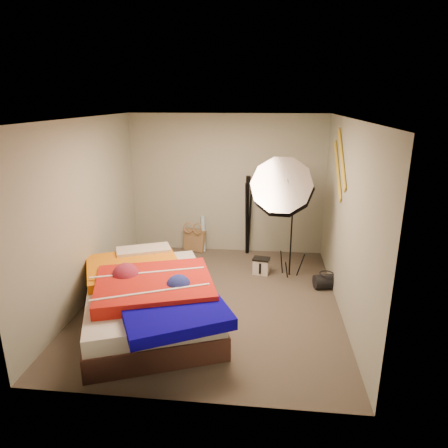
# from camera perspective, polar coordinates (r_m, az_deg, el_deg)

# --- Properties ---
(floor) EXTENTS (4.00, 4.00, 0.00)m
(floor) POSITION_cam_1_polar(r_m,az_deg,el_deg) (5.78, -1.65, -10.80)
(floor) COLOR brown
(floor) RESTS_ON ground
(ceiling) EXTENTS (4.00, 4.00, 0.00)m
(ceiling) POSITION_cam_1_polar(r_m,az_deg,el_deg) (5.09, -1.91, 14.82)
(ceiling) COLOR silver
(ceiling) RESTS_ON wall_back
(wall_back) EXTENTS (3.50, 0.00, 3.50)m
(wall_back) POSITION_cam_1_polar(r_m,az_deg,el_deg) (7.23, 0.40, 5.62)
(wall_back) COLOR #979C8C
(wall_back) RESTS_ON floor
(wall_front) EXTENTS (3.50, 0.00, 3.50)m
(wall_front) POSITION_cam_1_polar(r_m,az_deg,el_deg) (3.46, -6.35, -8.10)
(wall_front) COLOR #979C8C
(wall_front) RESTS_ON floor
(wall_left) EXTENTS (0.00, 4.00, 4.00)m
(wall_left) POSITION_cam_1_polar(r_m,az_deg,el_deg) (5.80, -19.17, 1.65)
(wall_left) COLOR #979C8C
(wall_left) RESTS_ON floor
(wall_right) EXTENTS (0.00, 4.00, 4.00)m
(wall_right) POSITION_cam_1_polar(r_m,az_deg,el_deg) (5.35, 17.12, 0.58)
(wall_right) COLOR #979C8C
(wall_right) RESTS_ON floor
(tote_bag) EXTENTS (0.44, 0.30, 0.42)m
(tote_bag) POSITION_cam_1_polar(r_m,az_deg,el_deg) (7.50, -4.19, -2.31)
(tote_bag) COLOR #9B7B51
(tote_bag) RESTS_ON floor
(wrapping_roll) EXTENTS (0.11, 0.20, 0.67)m
(wrapping_roll) POSITION_cam_1_polar(r_m,az_deg,el_deg) (7.43, -3.00, -1.42)
(wrapping_roll) COLOR #5A92CA
(wrapping_roll) RESTS_ON floor
(camera_case) EXTENTS (0.28, 0.22, 0.25)m
(camera_case) POSITION_cam_1_polar(r_m,az_deg,el_deg) (6.56, 5.33, -6.06)
(camera_case) COLOR beige
(camera_case) RESTS_ON floor
(duffel_bag) EXTENTS (0.39, 0.29, 0.22)m
(duffel_bag) POSITION_cam_1_polar(r_m,az_deg,el_deg) (6.25, 14.37, -7.95)
(duffel_bag) COLOR black
(duffel_bag) RESTS_ON floor
(wall_stripe_upper) EXTENTS (0.02, 0.91, 0.78)m
(wall_stripe_upper) POSITION_cam_1_polar(r_m,az_deg,el_deg) (5.78, 16.48, 8.97)
(wall_stripe_upper) COLOR gold
(wall_stripe_upper) RESTS_ON wall_right
(wall_stripe_lower) EXTENTS (0.02, 0.91, 0.78)m
(wall_stripe_lower) POSITION_cam_1_polar(r_m,az_deg,el_deg) (6.06, 15.92, 7.45)
(wall_stripe_lower) COLOR gold
(wall_stripe_lower) RESTS_ON wall_right
(bed) EXTENTS (2.29, 2.63, 0.65)m
(bed) POSITION_cam_1_polar(r_m,az_deg,el_deg) (5.24, -10.50, -10.25)
(bed) COLOR #4B2B24
(bed) RESTS_ON floor
(photo_umbrella) EXTENTS (1.23, 0.95, 2.02)m
(photo_umbrella) POSITION_cam_1_polar(r_m,az_deg,el_deg) (6.07, 8.29, 5.08)
(photo_umbrella) COLOR black
(photo_umbrella) RESTS_ON floor
(camera_tripod) EXTENTS (0.09, 0.09, 1.44)m
(camera_tripod) POSITION_cam_1_polar(r_m,az_deg,el_deg) (7.17, 3.41, 2.02)
(camera_tripod) COLOR black
(camera_tripod) RESTS_ON floor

